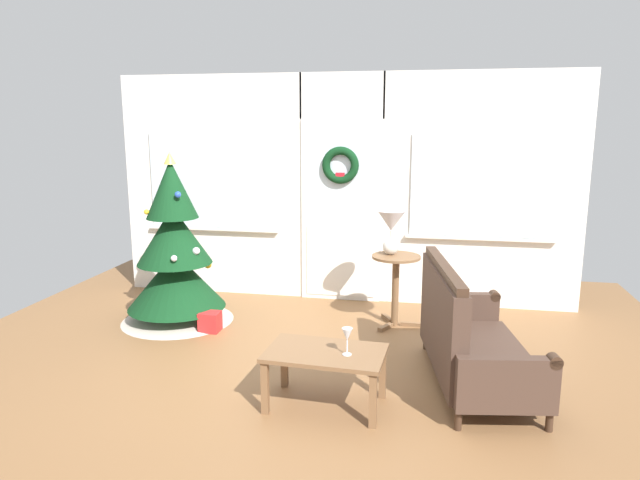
# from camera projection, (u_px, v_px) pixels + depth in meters

# --- Properties ---
(ground_plane) EXTENTS (6.76, 6.76, 0.00)m
(ground_plane) POSITION_uv_depth(u_px,v_px,m) (301.00, 372.00, 4.68)
(ground_plane) COLOR brown
(back_wall_with_door) EXTENTS (5.20, 0.19, 2.55)m
(back_wall_with_door) POSITION_uv_depth(u_px,v_px,m) (341.00, 189.00, 6.42)
(back_wall_with_door) COLOR white
(back_wall_with_door) RESTS_ON ground
(christmas_tree) EXTENTS (1.14, 1.14, 1.73)m
(christmas_tree) POSITION_uv_depth(u_px,v_px,m) (175.00, 260.00, 5.80)
(christmas_tree) COLOR #4C331E
(christmas_tree) RESTS_ON ground
(settee_sofa) EXTENTS (0.93, 1.60, 0.96)m
(settee_sofa) POSITION_uv_depth(u_px,v_px,m) (466.00, 338.00, 4.41)
(settee_sofa) COLOR #3D281C
(settee_sofa) RESTS_ON ground
(side_table) EXTENTS (0.50, 0.48, 0.72)m
(side_table) POSITION_uv_depth(u_px,v_px,m) (396.00, 276.00, 5.68)
(side_table) COLOR brown
(side_table) RESTS_ON ground
(table_lamp) EXTENTS (0.28, 0.28, 0.44)m
(table_lamp) POSITION_uv_depth(u_px,v_px,m) (391.00, 226.00, 5.63)
(table_lamp) COLOR silver
(table_lamp) RESTS_ON side_table
(coffee_table) EXTENTS (0.87, 0.57, 0.42)m
(coffee_table) POSITION_uv_depth(u_px,v_px,m) (325.00, 359.00, 4.07)
(coffee_table) COLOR brown
(coffee_table) RESTS_ON ground
(wine_glass) EXTENTS (0.08, 0.08, 0.20)m
(wine_glass) POSITION_uv_depth(u_px,v_px,m) (347.00, 336.00, 3.96)
(wine_glass) COLOR silver
(wine_glass) RESTS_ON coffee_table
(gift_box) EXTENTS (0.19, 0.17, 0.19)m
(gift_box) POSITION_uv_depth(u_px,v_px,m) (210.00, 322.00, 5.59)
(gift_box) COLOR red
(gift_box) RESTS_ON ground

